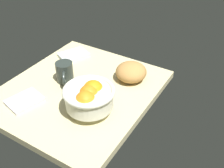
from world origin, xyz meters
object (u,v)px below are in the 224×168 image
(fruit_bowl, at_px, (89,97))
(mug, at_px, (65,73))
(bread_loaf, at_px, (131,72))
(napkin_spare, at_px, (25,101))
(napkin_folded, at_px, (74,55))

(fruit_bowl, bearing_deg, mug, -117.07)
(bread_loaf, height_order, napkin_spare, bread_loaf)
(mug, bearing_deg, napkin_spare, -13.75)
(bread_loaf, bearing_deg, fruit_bowl, -6.56)
(bread_loaf, relative_size, mug, 1.30)
(napkin_folded, distance_m, napkin_spare, 0.38)
(bread_loaf, relative_size, napkin_folded, 0.98)
(fruit_bowl, relative_size, bread_loaf, 1.41)
(mug, bearing_deg, napkin_folded, -151.09)
(fruit_bowl, bearing_deg, bread_loaf, 173.44)
(fruit_bowl, relative_size, napkin_folded, 1.38)
(napkin_folded, relative_size, mug, 1.33)
(napkin_folded, bearing_deg, mug, 28.91)
(bread_loaf, height_order, mug, mug)
(bread_loaf, xyz_separation_m, napkin_folded, (-0.03, -0.33, -0.03))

